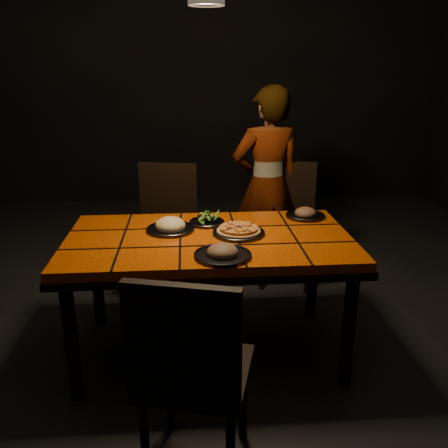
{
  "coord_description": "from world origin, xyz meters",
  "views": [
    {
      "loc": [
        -0.11,
        -2.51,
        1.67
      ],
      "look_at": [
        0.09,
        0.0,
        0.82
      ],
      "focal_mm": 38.0,
      "sensor_mm": 36.0,
      "label": 1
    }
  ],
  "objects": [
    {
      "name": "chair_far_left",
      "position": [
        -0.28,
        0.87,
        0.56
      ],
      "size": [
        0.52,
        0.52,
        0.98
      ],
      "rotation": [
        0.0,
        0.0,
        -0.21
      ],
      "color": "black",
      "rests_on": "ground"
    },
    {
      "name": "dining_table",
      "position": [
        0.0,
        0.0,
        0.67
      ],
      "size": [
        1.62,
        0.92,
        0.75
      ],
      "color": "#F05907",
      "rests_on": "ground"
    },
    {
      "name": "room_shell",
      "position": [
        0.0,
        0.0,
        1.5
      ],
      "size": [
        6.04,
        7.04,
        3.08
      ],
      "color": "black",
      "rests_on": "ground"
    },
    {
      "name": "diner",
      "position": [
        0.51,
        1.08,
        0.77
      ],
      "size": [
        0.61,
        0.45,
        1.54
      ],
      "primitive_type": "imported",
      "rotation": [
        0.0,
        0.0,
        3.3
      ],
      "color": "brown",
      "rests_on": "ground"
    },
    {
      "name": "plate_salad",
      "position": [
        -0.0,
        0.22,
        0.78
      ],
      "size": [
        0.22,
        0.22,
        0.07
      ],
      "color": "#313236",
      "rests_on": "dining_table"
    },
    {
      "name": "plate_mushroom_b",
      "position": [
        0.63,
        0.31,
        0.77
      ],
      "size": [
        0.25,
        0.25,
        0.08
      ],
      "color": "#313236",
      "rests_on": "dining_table"
    },
    {
      "name": "plate_pizza",
      "position": [
        0.17,
        0.02,
        0.77
      ],
      "size": [
        0.34,
        0.34,
        0.04
      ],
      "color": "#313236",
      "rests_on": "dining_table"
    },
    {
      "name": "chair_near",
      "position": [
        -0.12,
        -0.93,
        0.55
      ],
      "size": [
        0.53,
        0.53,
        0.95
      ],
      "rotation": [
        0.0,
        0.0,
        2.88
      ],
      "color": "black",
      "rests_on": "ground"
    },
    {
      "name": "chair_far_right",
      "position": [
        0.67,
        1.03,
        0.54
      ],
      "size": [
        0.52,
        0.52,
        0.94
      ],
      "rotation": [
        0.0,
        0.0,
        -0.24
      ],
      "color": "black",
      "rests_on": "ground"
    },
    {
      "name": "plate_mushroom_a",
      "position": [
        0.05,
        -0.31,
        0.77
      ],
      "size": [
        0.29,
        0.29,
        0.1
      ],
      "color": "#313236",
      "rests_on": "dining_table"
    },
    {
      "name": "plate_pasta",
      "position": [
        -0.22,
        0.11,
        0.77
      ],
      "size": [
        0.28,
        0.28,
        0.09
      ],
      "color": "#313236",
      "rests_on": "dining_table"
    }
  ]
}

